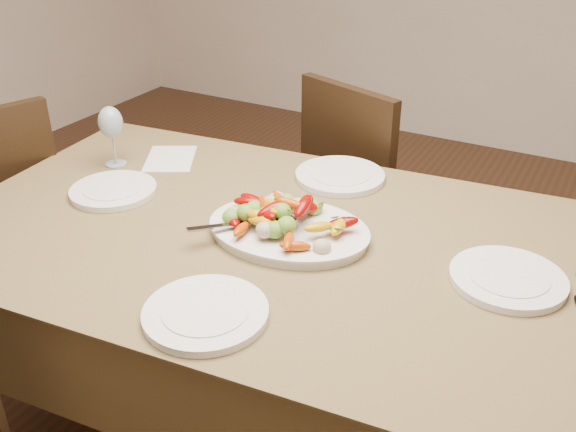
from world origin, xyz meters
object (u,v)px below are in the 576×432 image
at_px(serving_platter, 289,232).
at_px(dining_table, 288,352).
at_px(wine_glass, 112,135).
at_px(plate_near, 206,313).
at_px(plate_far, 340,176).
at_px(chair_far, 377,197).
at_px(plate_left, 113,191).
at_px(plate_right, 508,279).

bearing_deg(serving_platter, dining_table, -74.27).
bearing_deg(wine_glass, plate_near, -35.64).
distance_m(plate_far, plate_near, 0.76).
distance_m(chair_far, plate_near, 1.26).
xyz_separation_m(dining_table, plate_near, (0.01, -0.37, 0.39)).
height_order(dining_table, wine_glass, wine_glass).
xyz_separation_m(plate_left, plate_far, (0.53, 0.41, 0.00)).
distance_m(plate_left, plate_near, 0.67).
bearing_deg(plate_right, plate_far, 150.78).
distance_m(dining_table, chair_far, 0.86).
bearing_deg(plate_right, chair_far, 127.88).
bearing_deg(dining_table, chair_far, 95.18).
bearing_deg(plate_far, plate_near, -87.05).
bearing_deg(plate_near, plate_far, 92.95).
height_order(plate_left, wine_glass, wine_glass).
xyz_separation_m(dining_table, plate_left, (-0.56, -0.03, 0.39)).
xyz_separation_m(chair_far, plate_far, (0.05, -0.47, 0.29)).
bearing_deg(plate_right, serving_platter, -173.66).
bearing_deg(plate_far, dining_table, -85.39).
bearing_deg(dining_table, plate_left, -177.34).
relative_size(chair_far, wine_glass, 4.64).
distance_m(dining_table, wine_glass, 0.86).
distance_m(dining_table, serving_platter, 0.39).
distance_m(plate_left, plate_right, 1.10).
xyz_separation_m(chair_far, serving_platter, (0.08, -0.85, 0.30)).
height_order(dining_table, serving_platter, serving_platter).
height_order(serving_platter, plate_near, serving_platter).
height_order(dining_table, plate_left, plate_left).
distance_m(plate_right, wine_glass, 1.24).
relative_size(chair_far, serving_platter, 2.31).
height_order(plate_right, plate_near, same).
relative_size(dining_table, serving_platter, 4.47).
xyz_separation_m(chair_far, wine_glass, (-0.62, -0.72, 0.39)).
relative_size(dining_table, chair_far, 1.94).
bearing_deg(plate_left, plate_near, -31.26).
bearing_deg(chair_far, plate_left, 80.64).
bearing_deg(plate_right, wine_glass, 176.90).
relative_size(chair_far, plate_far, 3.51).
bearing_deg(chair_far, wine_glass, 68.93).
distance_m(chair_far, wine_glass, 1.03).
xyz_separation_m(dining_table, plate_far, (-0.03, 0.38, 0.39)).
relative_size(plate_far, plate_near, 1.01).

